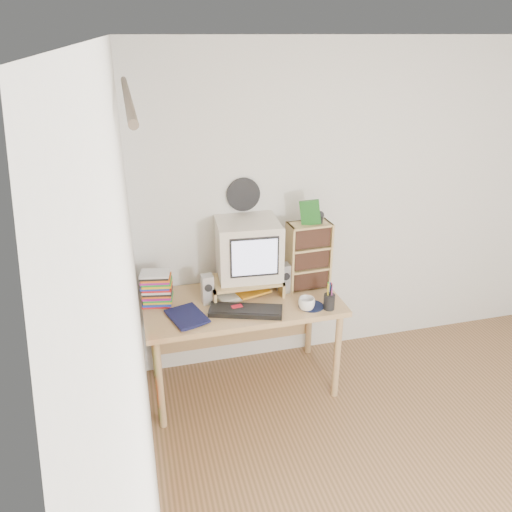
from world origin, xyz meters
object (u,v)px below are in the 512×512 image
dvd_stack (157,286)px  mug (307,304)px  crt_monitor (249,249)px  diary (172,319)px  desk (240,312)px  cd_rack (308,256)px  keyboard (246,311)px

dvd_stack → mug: size_ratio=2.44×
crt_monitor → diary: (-0.61, -0.32, -0.30)m
dvd_stack → diary: (0.07, -0.28, -0.11)m
crt_monitor → diary: 0.75m
desk → diary: bearing=-155.4°
diary → dvd_stack: bearing=87.3°
dvd_stack → cd_rack: 1.12m
keyboard → diary: diary is taller
crt_monitor → cd_rack: bearing=-4.9°
mug → cd_rack: bearing=69.3°
diary → desk: bearing=7.7°
desk → crt_monitor: size_ratio=3.18×
mug → diary: 0.92m
mug → diary: bearing=176.0°
desk → dvd_stack: size_ratio=4.96×
keyboard → cd_rack: (0.54, 0.25, 0.24)m
crt_monitor → dvd_stack: crt_monitor is taller
desk → diary: 0.59m
cd_rack → mug: bearing=-113.4°
diary → mug: bearing=-21.0°
desk → mug: (0.40, -0.30, 0.18)m
mug → diary: size_ratio=0.44×
desk → crt_monitor: 0.48m
crt_monitor → cd_rack: 0.45m
crt_monitor → mug: size_ratio=3.82×
dvd_stack → diary: dvd_stack is taller
desk → cd_rack: (0.52, 0.02, 0.39)m
keyboard → dvd_stack: 0.65m
crt_monitor → keyboard: size_ratio=0.88×
crt_monitor → keyboard: bearing=-103.2°
desk → keyboard: 0.28m
dvd_stack → mug: 1.05m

